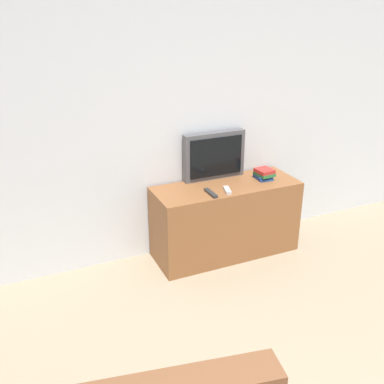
% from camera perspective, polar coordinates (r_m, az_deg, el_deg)
% --- Properties ---
extents(wall_back, '(9.00, 0.06, 2.60)m').
position_cam_1_polar(wall_back, '(3.80, -7.51, 9.35)').
color(wall_back, silver).
rests_on(wall_back, ground_plane).
extents(tv_stand, '(1.32, 0.49, 0.68)m').
position_cam_1_polar(tv_stand, '(4.14, 4.27, -3.49)').
color(tv_stand, brown).
rests_on(tv_stand, ground_plane).
extents(television, '(0.59, 0.09, 0.44)m').
position_cam_1_polar(television, '(4.08, 2.84, 4.63)').
color(television, '#4C4C51').
rests_on(television, tv_stand).
extents(book_stack, '(0.16, 0.18, 0.10)m').
position_cam_1_polar(book_stack, '(4.17, 9.13, 2.29)').
color(book_stack, '#23478E').
rests_on(book_stack, tv_stand).
extents(remote_on_stand, '(0.09, 0.15, 0.02)m').
position_cam_1_polar(remote_on_stand, '(3.86, 4.50, 0.24)').
color(remote_on_stand, '#B7B7B7').
rests_on(remote_on_stand, tv_stand).
extents(remote_secondary, '(0.04, 0.19, 0.02)m').
position_cam_1_polar(remote_secondary, '(3.79, 2.40, -0.14)').
color(remote_secondary, '#2D2D2D').
rests_on(remote_secondary, tv_stand).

